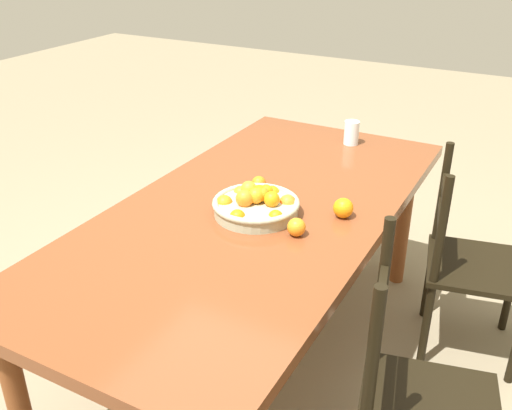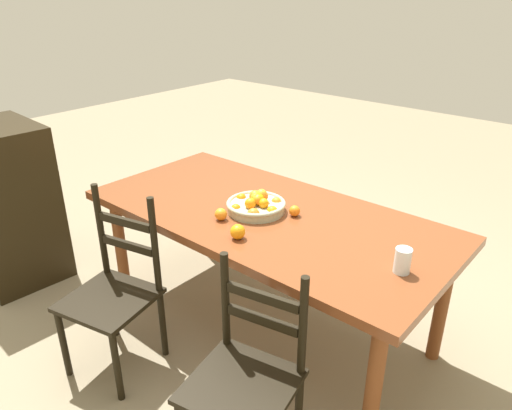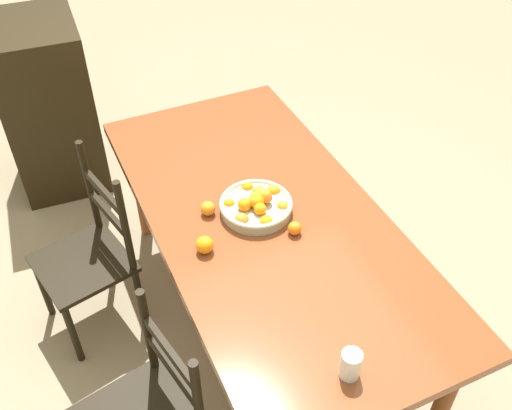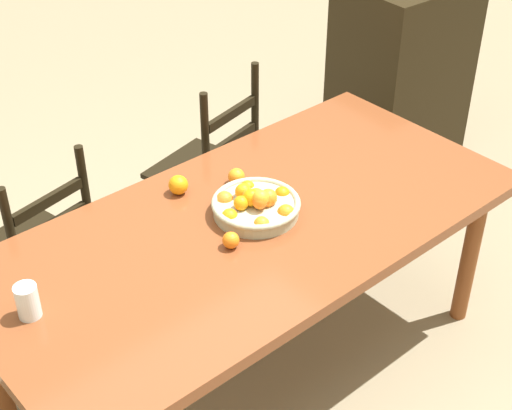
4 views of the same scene
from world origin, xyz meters
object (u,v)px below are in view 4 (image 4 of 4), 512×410
at_px(chair_by_cabinet, 37,253).
at_px(orange_loose_0, 231,240).
at_px(orange_loose_1, 236,177).
at_px(fruit_bowl, 256,205).
at_px(orange_loose_2, 178,185).
at_px(chair_near_window, 209,171).
at_px(dining_table, 252,238).
at_px(cabinet, 400,76).
at_px(drinking_glass, 28,301).

relative_size(chair_by_cabinet, orange_loose_0, 14.97).
height_order(orange_loose_0, orange_loose_1, orange_loose_1).
distance_m(fruit_bowl, orange_loose_2, 0.33).
height_order(chair_near_window, orange_loose_0, chair_near_window).
height_order(fruit_bowl, orange_loose_1, fruit_bowl).
relative_size(chair_near_window, orange_loose_1, 14.67).
distance_m(fruit_bowl, orange_loose_0, 0.22).
xyz_separation_m(dining_table, chair_near_window, (0.40, 0.78, -0.24)).
bearing_deg(cabinet, orange_loose_1, -159.42).
bearing_deg(chair_near_window, chair_by_cabinet, -12.64).
height_order(chair_by_cabinet, orange_loose_1, chair_by_cabinet).
distance_m(dining_table, chair_by_cabinet, 0.97).
height_order(dining_table, chair_by_cabinet, chair_by_cabinet).
distance_m(chair_by_cabinet, orange_loose_1, 0.92).
distance_m(fruit_bowl, orange_loose_1, 0.22).
xyz_separation_m(chair_near_window, orange_loose_1, (-0.27, -0.54, 0.35)).
height_order(fruit_bowl, orange_loose_0, fruit_bowl).
height_order(orange_loose_0, orange_loose_2, orange_loose_2).
xyz_separation_m(fruit_bowl, drinking_glass, (-0.90, 0.06, 0.02)).
xyz_separation_m(chair_near_window, cabinet, (1.34, -0.05, 0.10)).
relative_size(chair_near_window, orange_loose_0, 16.07).
relative_size(fruit_bowl, orange_loose_2, 4.35).
bearing_deg(orange_loose_2, cabinet, 12.18).
bearing_deg(orange_loose_0, orange_loose_2, 81.06).
xyz_separation_m(fruit_bowl, orange_loose_1, (0.08, 0.21, -0.01)).
distance_m(dining_table, drinking_glass, 0.87).
xyz_separation_m(dining_table, orange_loose_0, (-0.15, -0.06, 0.10)).
bearing_deg(drinking_glass, dining_table, -5.74).
bearing_deg(chair_near_window, orange_loose_0, 43.81).
bearing_deg(chair_near_window, drinking_glass, 15.86).
relative_size(chair_near_window, drinking_glass, 8.33).
bearing_deg(dining_table, cabinet, 22.74).
relative_size(cabinet, orange_loose_0, 18.02).
bearing_deg(fruit_bowl, orange_loose_2, 113.99).
bearing_deg(dining_table, orange_loose_1, 62.19).
xyz_separation_m(chair_near_window, orange_loose_0, (-0.55, -0.84, 0.35)).
distance_m(chair_by_cabinet, orange_loose_2, 0.73).
relative_size(chair_by_cabinet, fruit_bowl, 2.73).
xyz_separation_m(cabinet, orange_loose_0, (-1.89, -0.79, 0.25)).
bearing_deg(orange_loose_1, chair_near_window, 63.22).
bearing_deg(dining_table, chair_near_window, 62.91).
relative_size(chair_by_cabinet, orange_loose_2, 11.89).
bearing_deg(dining_table, orange_loose_2, 104.88).
xyz_separation_m(chair_near_window, chair_by_cabinet, (-0.93, -0.01, -0.01)).
distance_m(cabinet, orange_loose_2, 1.89).
bearing_deg(drinking_glass, fruit_bowl, -3.57).
xyz_separation_m(orange_loose_0, orange_loose_2, (0.06, 0.40, 0.01)).
bearing_deg(drinking_glass, chair_near_window, 28.92).
bearing_deg(orange_loose_2, fruit_bowl, -66.01).
xyz_separation_m(chair_near_window, orange_loose_2, (-0.49, -0.45, 0.36)).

